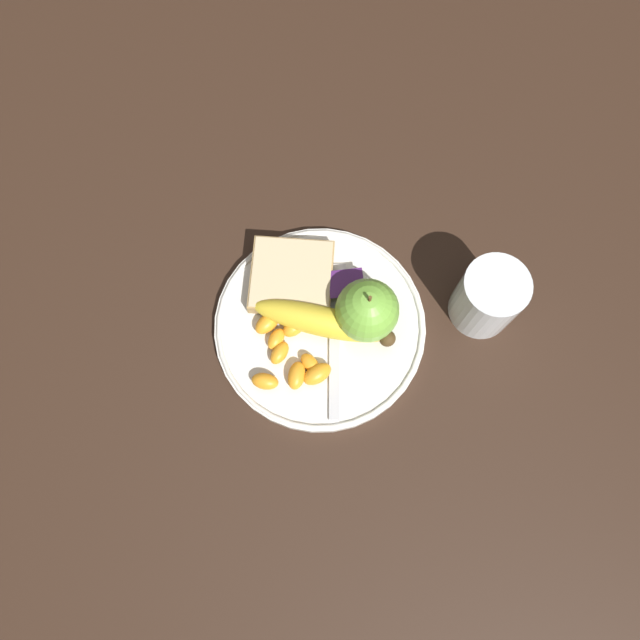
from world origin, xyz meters
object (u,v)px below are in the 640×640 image
object	(u,v)px
bread_slice	(292,277)
jam_packet	(346,286)
apple	(367,307)
juice_glass	(487,295)
fork	(334,325)
plate	(320,326)
banana	(327,324)

from	to	relation	value
bread_slice	jam_packet	world-z (taller)	same
apple	juice_glass	bearing A→B (deg)	-0.11
juice_glass	fork	bearing A→B (deg)	-178.02
plate	apple	size ratio (longest dim) A/B	3.04
bread_slice	jam_packet	xyz separation A→B (m)	(0.06, -0.02, -0.00)
juice_glass	plate	bearing A→B (deg)	-178.92
jam_packet	banana	bearing A→B (deg)	-121.64
apple	jam_packet	size ratio (longest dim) A/B	1.98
plate	jam_packet	distance (m)	0.06
fork	banana	bearing A→B (deg)	113.51
juice_glass	apple	distance (m)	0.14
apple	fork	size ratio (longest dim) A/B	0.43
bread_slice	juice_glass	bearing A→B (deg)	-14.40
bread_slice	jam_packet	bearing A→B (deg)	-17.13
apple	jam_packet	distance (m)	0.05
juice_glass	apple	bearing A→B (deg)	179.89
plate	banana	bearing A→B (deg)	-35.23
juice_glass	apple	size ratio (longest dim) A/B	1.08
bread_slice	fork	bearing A→B (deg)	-55.23
banana	fork	world-z (taller)	banana
fork	jam_packet	distance (m)	0.05
banana	bread_slice	distance (m)	0.07
jam_packet	bread_slice	bearing A→B (deg)	162.87
juice_glass	banana	bearing A→B (deg)	-177.28
bread_slice	apple	bearing A→B (deg)	-35.03
apple	banana	bearing A→B (deg)	-168.84
apple	banana	xyz separation A→B (m)	(-0.05, -0.01, -0.02)
bread_slice	fork	world-z (taller)	bread_slice
juice_glass	banana	size ratio (longest dim) A/B	0.55
juice_glass	jam_packet	xyz separation A→B (m)	(-0.15, 0.04, -0.02)
jam_packet	plate	bearing A→B (deg)	-131.19
apple	jam_packet	bearing A→B (deg)	115.67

